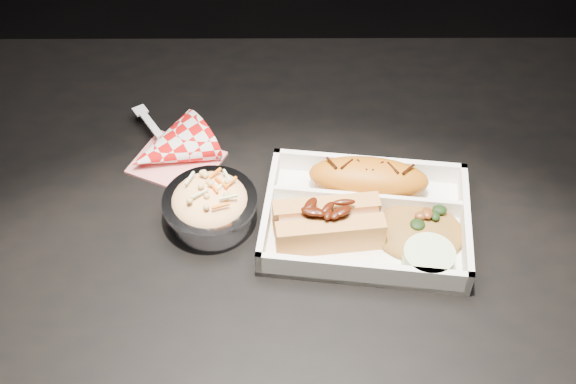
# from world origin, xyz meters

# --- Properties ---
(dining_table) EXTENTS (1.20, 0.80, 0.75)m
(dining_table) POSITION_xyz_m (0.00, 0.00, 0.66)
(dining_table) COLOR black
(dining_table) RESTS_ON ground
(food_tray) EXTENTS (0.27, 0.21, 0.04)m
(food_tray) POSITION_xyz_m (0.09, 0.00, 0.76)
(food_tray) COLOR white
(food_tray) RESTS_ON dining_table
(fried_pastry) EXTENTS (0.16, 0.08, 0.05)m
(fried_pastry) POSITION_xyz_m (0.10, 0.06, 0.78)
(fried_pastry) COLOR #BE6613
(fried_pastry) RESTS_ON food_tray
(hotdog) EXTENTS (0.14, 0.07, 0.06)m
(hotdog) POSITION_xyz_m (0.04, -0.02, 0.78)
(hotdog) COLOR #CB8A45
(hotdog) RESTS_ON food_tray
(fried_rice_mound) EXTENTS (0.12, 0.11, 0.03)m
(fried_rice_mound) POSITION_xyz_m (0.15, -0.02, 0.77)
(fried_rice_mound) COLOR olive
(fried_rice_mound) RESTS_ON food_tray
(cupcake_liner) EXTENTS (0.06, 0.06, 0.03)m
(cupcake_liner) POSITION_xyz_m (0.16, -0.07, 0.77)
(cupcake_liner) COLOR beige
(cupcake_liner) RESTS_ON food_tray
(foil_coleslaw_cup) EXTENTS (0.12, 0.12, 0.07)m
(foil_coleslaw_cup) POSITION_xyz_m (-0.10, 0.01, 0.78)
(foil_coleslaw_cup) COLOR silver
(foil_coleslaw_cup) RESTS_ON dining_table
(napkin_fork) EXTENTS (0.15, 0.16, 0.10)m
(napkin_fork) POSITION_xyz_m (-0.17, 0.12, 0.77)
(napkin_fork) COLOR red
(napkin_fork) RESTS_ON dining_table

